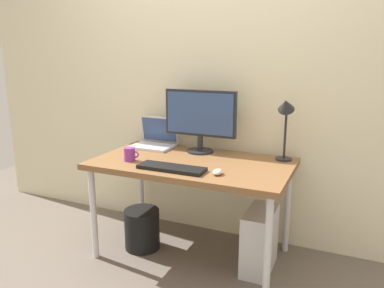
{
  "coord_description": "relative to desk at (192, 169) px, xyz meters",
  "views": [
    {
      "loc": [
        1.0,
        -2.27,
        1.42
      ],
      "look_at": [
        0.0,
        0.0,
        0.82
      ],
      "focal_mm": 35.07,
      "sensor_mm": 36.0,
      "label": 1
    }
  ],
  "objects": [
    {
      "name": "ground_plane",
      "position": [
        0.0,
        0.0,
        -0.64
      ],
      "size": [
        6.0,
        6.0,
        0.0
      ],
      "primitive_type": "plane",
      "color": "#665B51"
    },
    {
      "name": "back_wall",
      "position": [
        0.0,
        0.44,
        0.66
      ],
      "size": [
        4.4,
        0.04,
        2.6
      ],
      "primitive_type": "cube",
      "color": "beige",
      "rests_on": "ground_plane"
    },
    {
      "name": "desk",
      "position": [
        0.0,
        0.0,
        0.0
      ],
      "size": [
        1.35,
        0.76,
        0.7
      ],
      "color": "brown",
      "rests_on": "ground_plane"
    },
    {
      "name": "monitor",
      "position": [
        -0.04,
        0.25,
        0.32
      ],
      "size": [
        0.55,
        0.2,
        0.46
      ],
      "color": "#232328",
      "rests_on": "desk"
    },
    {
      "name": "laptop",
      "position": [
        -0.43,
        0.26,
        0.12
      ],
      "size": [
        0.32,
        0.26,
        0.23
      ],
      "color": "silver",
      "rests_on": "desk"
    },
    {
      "name": "desk_lamp",
      "position": [
        0.57,
        0.25,
        0.38
      ],
      "size": [
        0.11,
        0.16,
        0.45
      ],
      "color": "#232328",
      "rests_on": "desk"
    },
    {
      "name": "keyboard",
      "position": [
        -0.04,
        -0.24,
        0.07
      ],
      "size": [
        0.44,
        0.14,
        0.02
      ],
      "primitive_type": "cube",
      "color": "black",
      "rests_on": "desk"
    },
    {
      "name": "mouse",
      "position": [
        0.26,
        -0.21,
        0.08
      ],
      "size": [
        0.06,
        0.09,
        0.03
      ],
      "primitive_type": "ellipsoid",
      "color": "silver",
      "rests_on": "desk"
    },
    {
      "name": "coffee_mug",
      "position": [
        -0.39,
        -0.17,
        0.11
      ],
      "size": [
        0.11,
        0.08,
        0.09
      ],
      "color": "purple",
      "rests_on": "desk"
    },
    {
      "name": "computer_tower",
      "position": [
        0.49,
        0.0,
        -0.43
      ],
      "size": [
        0.18,
        0.36,
        0.42
      ],
      "primitive_type": "cube",
      "color": "silver",
      "rests_on": "ground_plane"
    },
    {
      "name": "wastebasket",
      "position": [
        -0.38,
        -0.07,
        -0.49
      ],
      "size": [
        0.26,
        0.26,
        0.3
      ],
      "primitive_type": "cylinder",
      "color": "black",
      "rests_on": "ground_plane"
    }
  ]
}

